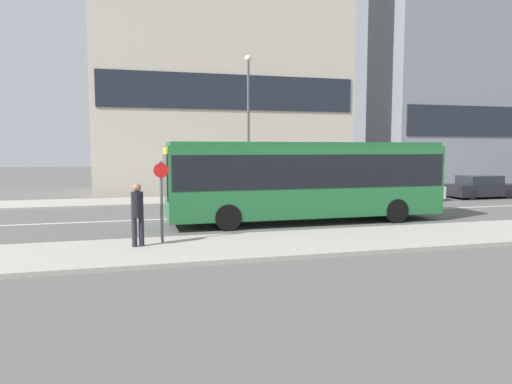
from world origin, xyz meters
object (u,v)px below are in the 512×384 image
(parked_car_0, at_px, (401,189))
(pedestrian_near_stop, at_px, (137,211))
(parked_car_1, at_px, (480,187))
(city_bus, at_px, (305,176))
(street_lamp, at_px, (248,114))
(bus_stop_sign, at_px, (161,195))

(parked_car_0, xyz_separation_m, pedestrian_near_stop, (-14.39, -9.17, 0.51))
(parked_car_1, xyz_separation_m, pedestrian_near_stop, (-19.77, -9.28, 0.54))
(city_bus, distance_m, parked_car_1, 14.47)
(parked_car_0, relative_size, pedestrian_near_stop, 2.45)
(city_bus, distance_m, parked_car_0, 9.71)
(pedestrian_near_stop, xyz_separation_m, street_lamp, (5.99, 10.98, 3.65))
(city_bus, xyz_separation_m, pedestrian_near_stop, (-6.51, -3.63, -0.66))
(parked_car_1, bearing_deg, parked_car_0, -178.79)
(pedestrian_near_stop, bearing_deg, street_lamp, 50.45)
(city_bus, xyz_separation_m, parked_car_1, (13.26, 5.65, -1.20))
(pedestrian_near_stop, bearing_deg, bus_stop_sign, 16.94)
(parked_car_1, distance_m, bus_stop_sign, 21.07)
(parked_car_1, xyz_separation_m, bus_stop_sign, (-19.07, -8.91, 0.93))
(bus_stop_sign, bearing_deg, pedestrian_near_stop, -152.14)
(street_lamp, bearing_deg, bus_stop_sign, -116.50)
(pedestrian_near_stop, xyz_separation_m, bus_stop_sign, (0.70, 0.37, 0.39))
(city_bus, xyz_separation_m, parked_car_0, (7.88, 5.54, -1.17))
(bus_stop_sign, bearing_deg, parked_car_1, 25.05)
(pedestrian_near_stop, relative_size, street_lamp, 0.23)
(parked_car_0, height_order, street_lamp, street_lamp)
(city_bus, bearing_deg, pedestrian_near_stop, -152.35)
(parked_car_1, distance_m, street_lamp, 14.50)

